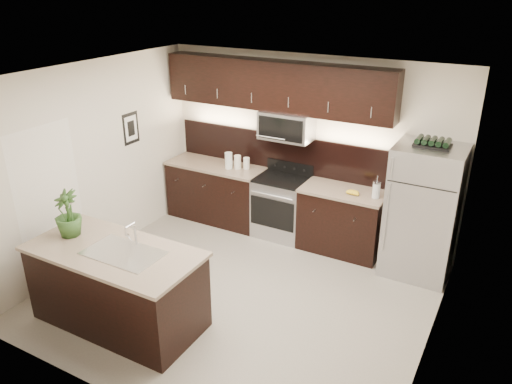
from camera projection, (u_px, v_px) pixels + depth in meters
ground at (239, 294)px, 6.26m from camera, size 4.50×4.50×0.00m
room_walls at (227, 167)px, 5.61m from camera, size 4.52×4.02×2.71m
counter_run at (269, 204)px, 7.63m from camera, size 3.51×0.65×0.94m
upper_fixtures at (277, 94)px, 7.08m from camera, size 3.49×0.40×1.66m
island at (118, 286)px, 5.59m from camera, size 1.96×0.96×0.94m
sink_faucet at (124, 251)px, 5.34m from camera, size 0.84×0.50×0.28m
refrigerator at (423, 212)px, 6.42m from camera, size 0.85×0.77×1.76m
wine_rack at (433, 143)px, 6.05m from camera, size 0.44×0.27×0.10m
plant at (68, 214)px, 5.61m from camera, size 0.33×0.33×0.54m
canisters at (235, 162)px, 7.66m from camera, size 0.36×0.22×0.25m
french_press at (376, 190)px, 6.64m from camera, size 0.11×0.11×0.31m
bananas at (350, 191)px, 6.81m from camera, size 0.20×0.16×0.06m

